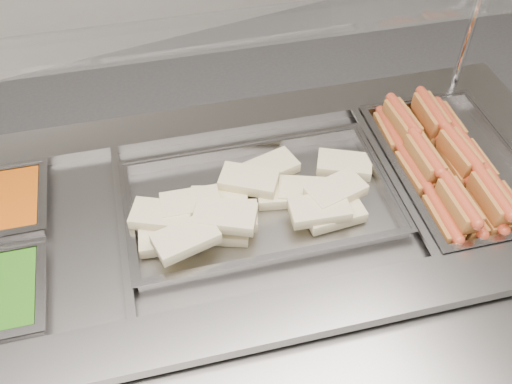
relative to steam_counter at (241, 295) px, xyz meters
name	(u,v)px	position (x,y,z in m)	size (l,w,h in m)	color
steam_counter	(241,295)	(0.00, 0.00, 0.00)	(1.98, 1.17, 0.89)	slate
sneeze_guard	(214,34)	(0.04, 0.21, 0.80)	(1.65, 0.60, 0.43)	silver
pan_hotdogs	(452,173)	(0.60, -0.12, 0.40)	(0.44, 0.60, 0.10)	gray
pan_wraps	(260,204)	(0.06, -0.01, 0.42)	(0.73, 0.52, 0.07)	gray
hotdogs_in_buns	(444,163)	(0.57, -0.11, 0.45)	(0.33, 0.54, 0.12)	#91561E
tortilla_wraps	(254,204)	(0.03, -0.03, 0.45)	(0.69, 0.32, 0.09)	#C9BB86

